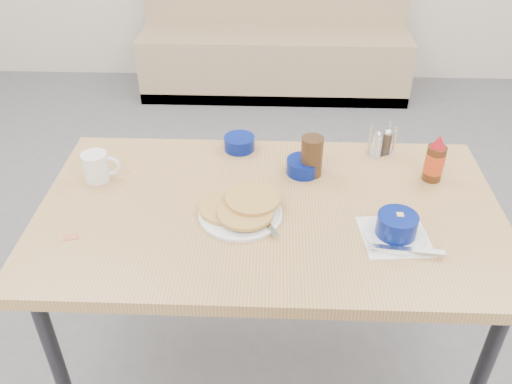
{
  "coord_description": "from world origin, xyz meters",
  "views": [
    {
      "loc": [
        0.01,
        -1.05,
        1.75
      ],
      "look_at": [
        -0.04,
        0.25,
        0.82
      ],
      "focal_mm": 38.0,
      "sensor_mm": 36.0,
      "label": 1
    }
  ],
  "objects_px": {
    "grits_setting": "(396,228)",
    "amber_tumbler": "(312,156)",
    "syrup_bottle": "(435,161)",
    "dining_table": "(269,224)",
    "creamer_bowl": "(239,143)",
    "butter_bowl": "(303,166)",
    "pancake_plate": "(241,210)",
    "coffee_mug": "(97,166)",
    "booth_bench": "(275,42)",
    "condiment_caddy": "(382,144)"
  },
  "relations": [
    {
      "from": "dining_table",
      "to": "coffee_mug",
      "type": "bearing_deg",
      "value": 166.39
    },
    {
      "from": "grits_setting",
      "to": "creamer_bowl",
      "type": "xyz_separation_m",
      "value": [
        -0.47,
        0.47,
        -0.01
      ]
    },
    {
      "from": "booth_bench",
      "to": "creamer_bowl",
      "type": "xyz_separation_m",
      "value": [
        -0.11,
        -2.19,
        0.43
      ]
    },
    {
      "from": "booth_bench",
      "to": "butter_bowl",
      "type": "bearing_deg",
      "value": -87.4
    },
    {
      "from": "pancake_plate",
      "to": "butter_bowl",
      "type": "distance_m",
      "value": 0.3
    },
    {
      "from": "pancake_plate",
      "to": "amber_tumbler",
      "type": "height_order",
      "value": "amber_tumbler"
    },
    {
      "from": "creamer_bowl",
      "to": "butter_bowl",
      "type": "distance_m",
      "value": 0.26
    },
    {
      "from": "syrup_bottle",
      "to": "butter_bowl",
      "type": "bearing_deg",
      "value": 177.04
    },
    {
      "from": "condiment_caddy",
      "to": "pancake_plate",
      "type": "bearing_deg",
      "value": -165.96
    },
    {
      "from": "amber_tumbler",
      "to": "butter_bowl",
      "type": "bearing_deg",
      "value": 165.69
    },
    {
      "from": "pancake_plate",
      "to": "grits_setting",
      "type": "height_order",
      "value": "grits_setting"
    },
    {
      "from": "butter_bowl",
      "to": "syrup_bottle",
      "type": "xyz_separation_m",
      "value": [
        0.42,
        -0.02,
        0.05
      ]
    },
    {
      "from": "coffee_mug",
      "to": "syrup_bottle",
      "type": "bearing_deg",
      "value": 2.12
    },
    {
      "from": "pancake_plate",
      "to": "syrup_bottle",
      "type": "height_order",
      "value": "syrup_bottle"
    },
    {
      "from": "coffee_mug",
      "to": "amber_tumbler",
      "type": "bearing_deg",
      "value": 4.56
    },
    {
      "from": "coffee_mug",
      "to": "amber_tumbler",
      "type": "distance_m",
      "value": 0.69
    },
    {
      "from": "butter_bowl",
      "to": "coffee_mug",
      "type": "bearing_deg",
      "value": -174.71
    },
    {
      "from": "booth_bench",
      "to": "creamer_bowl",
      "type": "height_order",
      "value": "booth_bench"
    },
    {
      "from": "pancake_plate",
      "to": "butter_bowl",
      "type": "xyz_separation_m",
      "value": [
        0.19,
        0.24,
        0.01
      ]
    },
    {
      "from": "syrup_bottle",
      "to": "grits_setting",
      "type": "bearing_deg",
      "value": -119.21
    },
    {
      "from": "creamer_bowl",
      "to": "syrup_bottle",
      "type": "distance_m",
      "value": 0.66
    },
    {
      "from": "amber_tumbler",
      "to": "condiment_caddy",
      "type": "distance_m",
      "value": 0.29
    },
    {
      "from": "booth_bench",
      "to": "condiment_caddy",
      "type": "height_order",
      "value": "booth_bench"
    },
    {
      "from": "creamer_bowl",
      "to": "amber_tumbler",
      "type": "bearing_deg",
      "value": -31.54
    },
    {
      "from": "coffee_mug",
      "to": "booth_bench",
      "type": "bearing_deg",
      "value": 76.92
    },
    {
      "from": "booth_bench",
      "to": "condiment_caddy",
      "type": "bearing_deg",
      "value": -80.2
    },
    {
      "from": "creamer_bowl",
      "to": "booth_bench",
      "type": "bearing_deg",
      "value": 87.05
    },
    {
      "from": "pancake_plate",
      "to": "creamer_bowl",
      "type": "xyz_separation_m",
      "value": [
        -0.03,
        0.38,
        0.01
      ]
    },
    {
      "from": "grits_setting",
      "to": "creamer_bowl",
      "type": "distance_m",
      "value": 0.66
    },
    {
      "from": "coffee_mug",
      "to": "amber_tumbler",
      "type": "height_order",
      "value": "amber_tumbler"
    },
    {
      "from": "coffee_mug",
      "to": "condiment_caddy",
      "type": "distance_m",
      "value": 0.96
    },
    {
      "from": "condiment_caddy",
      "to": "creamer_bowl",
      "type": "bearing_deg",
      "value": 154.35
    },
    {
      "from": "amber_tumbler",
      "to": "syrup_bottle",
      "type": "bearing_deg",
      "value": -2.21
    },
    {
      "from": "amber_tumbler",
      "to": "creamer_bowl",
      "type": "bearing_deg",
      "value": 148.46
    },
    {
      "from": "butter_bowl",
      "to": "amber_tumbler",
      "type": "xyz_separation_m",
      "value": [
        0.03,
        -0.01,
        0.04
      ]
    },
    {
      "from": "dining_table",
      "to": "coffee_mug",
      "type": "relative_size",
      "value": 11.54
    },
    {
      "from": "dining_table",
      "to": "grits_setting",
      "type": "xyz_separation_m",
      "value": [
        0.35,
        -0.13,
        0.09
      ]
    },
    {
      "from": "grits_setting",
      "to": "syrup_bottle",
      "type": "height_order",
      "value": "syrup_bottle"
    },
    {
      "from": "grits_setting",
      "to": "amber_tumbler",
      "type": "distance_m",
      "value": 0.39
    },
    {
      "from": "syrup_bottle",
      "to": "dining_table",
      "type": "bearing_deg",
      "value": -161.49
    },
    {
      "from": "syrup_bottle",
      "to": "amber_tumbler",
      "type": "bearing_deg",
      "value": 177.79
    },
    {
      "from": "pancake_plate",
      "to": "butter_bowl",
      "type": "relative_size",
      "value": 2.24
    },
    {
      "from": "butter_bowl",
      "to": "condiment_caddy",
      "type": "bearing_deg",
      "value": 25.68
    },
    {
      "from": "amber_tumbler",
      "to": "condiment_caddy",
      "type": "height_order",
      "value": "amber_tumbler"
    },
    {
      "from": "amber_tumbler",
      "to": "condiment_caddy",
      "type": "bearing_deg",
      "value": 29.04
    },
    {
      "from": "coffee_mug",
      "to": "creamer_bowl",
      "type": "bearing_deg",
      "value": 24.77
    },
    {
      "from": "dining_table",
      "to": "creamer_bowl",
      "type": "height_order",
      "value": "creamer_bowl"
    },
    {
      "from": "pancake_plate",
      "to": "amber_tumbler",
      "type": "distance_m",
      "value": 0.32
    },
    {
      "from": "coffee_mug",
      "to": "amber_tumbler",
      "type": "xyz_separation_m",
      "value": [
        0.69,
        0.06,
        0.02
      ]
    },
    {
      "from": "creamer_bowl",
      "to": "butter_bowl",
      "type": "height_order",
      "value": "butter_bowl"
    }
  ]
}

